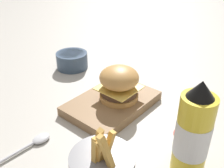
{
  "coord_description": "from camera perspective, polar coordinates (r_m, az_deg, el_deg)",
  "views": [
    {
      "loc": [
        0.48,
        0.39,
        0.43
      ],
      "look_at": [
        -0.0,
        -0.02,
        0.08
      ],
      "focal_mm": 42.0,
      "sensor_mm": 36.0,
      "label": 1
    }
  ],
  "objects": [
    {
      "name": "serving_board",
      "position": [
        0.75,
        -0.0,
        -4.17
      ],
      "size": [
        0.26,
        0.17,
        0.03
      ],
      "color": "olive",
      "rests_on": "ground_plane"
    },
    {
      "name": "side_bowl",
      "position": [
        0.98,
        -8.69,
        5.2
      ],
      "size": [
        0.11,
        0.11,
        0.06
      ],
      "color": "#384C66",
      "rests_on": "ground_plane"
    },
    {
      "name": "burger",
      "position": [
        0.73,
        1.57,
        0.23
      ],
      "size": [
        0.11,
        0.11,
        0.1
      ],
      "color": "tan",
      "rests_on": "serving_board"
    },
    {
      "name": "ketchup_puddle",
      "position": [
        0.69,
        15.97,
        -10.55
      ],
      "size": [
        0.06,
        0.06,
        0.0
      ],
      "color": "#B21E14",
      "rests_on": "ground_plane"
    },
    {
      "name": "ketchup_bottle",
      "position": [
        0.54,
        17.19,
        -10.28
      ],
      "size": [
        0.07,
        0.07,
        0.21
      ],
      "color": "yellow",
      "rests_on": "ground_plane"
    },
    {
      "name": "ground_plane",
      "position": [
        0.75,
        0.91,
        -5.45
      ],
      "size": [
        6.0,
        6.0,
        0.0
      ],
      "primitive_type": "plane",
      "color": "#B7B2A8"
    },
    {
      "name": "spoon",
      "position": [
        0.66,
        -16.8,
        -12.21
      ],
      "size": [
        0.18,
        0.03,
        0.01
      ],
      "rotation": [
        0.0,
        0.0,
        3.09
      ],
      "color": "silver",
      "rests_on": "ground_plane"
    }
  ]
}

